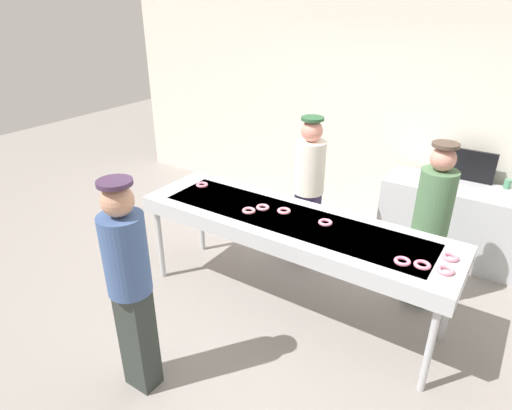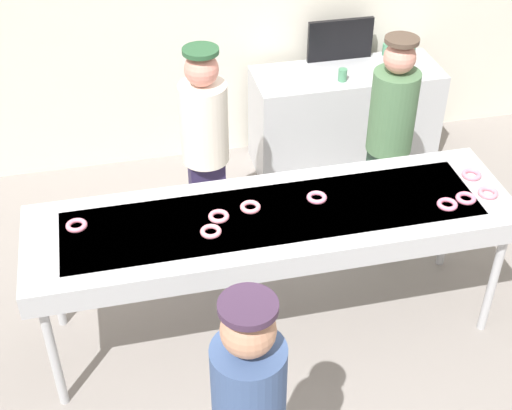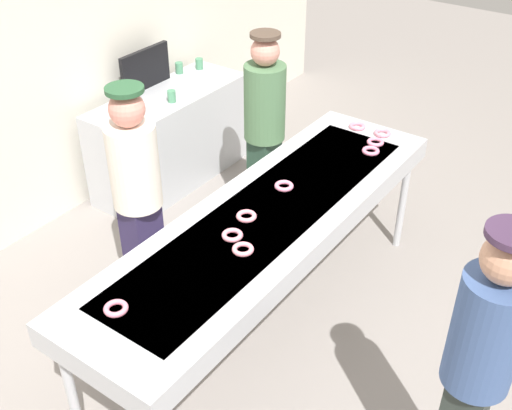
{
  "view_description": "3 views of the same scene",
  "coord_description": "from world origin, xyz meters",
  "px_view_note": "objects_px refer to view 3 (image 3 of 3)",
  "views": [
    {
      "loc": [
        1.65,
        -3.05,
        2.75
      ],
      "look_at": [
        -0.36,
        -0.04,
        1.0
      ],
      "focal_mm": 30.7,
      "sensor_mm": 36.0,
      "label": 1
    },
    {
      "loc": [
        -0.86,
        -3.29,
        3.58
      ],
      "look_at": [
        -0.11,
        -0.02,
        1.04
      ],
      "focal_mm": 50.99,
      "sensor_mm": 36.0,
      "label": 2
    },
    {
      "loc": [
        -2.6,
        -1.78,
        3.13
      ],
      "look_at": [
        -0.07,
        0.04,
        1.03
      ],
      "focal_mm": 44.27,
      "sensor_mm": 36.0,
      "label": 3
    }
  ],
  "objects_px": {
    "strawberry_donut_6": "(243,249)",
    "worker_baker": "(137,191)",
    "strawberry_donut_3": "(371,151)",
    "strawberry_donut_7": "(246,216)",
    "customer_waiting": "(477,368)",
    "strawberry_donut_4": "(284,186)",
    "paper_cup_0": "(179,68)",
    "strawberry_donut_8": "(357,126)",
    "paper_cup_1": "(199,64)",
    "strawberry_donut_5": "(375,142)",
    "strawberry_donut_1": "(116,308)",
    "worker_assistant": "(265,123)",
    "menu_display": "(145,69)",
    "fryer_conveyor": "(268,223)",
    "strawberry_donut_2": "(232,235)",
    "prep_counter": "(171,138)",
    "strawberry_donut_0": "(382,133)",
    "paper_cup_2": "(172,96)"
  },
  "relations": [
    {
      "from": "strawberry_donut_6",
      "to": "worker_baker",
      "type": "distance_m",
      "value": 0.96
    },
    {
      "from": "strawberry_donut_3",
      "to": "strawberry_donut_7",
      "type": "relative_size",
      "value": 1.0
    },
    {
      "from": "worker_baker",
      "to": "customer_waiting",
      "type": "relative_size",
      "value": 0.96
    },
    {
      "from": "strawberry_donut_4",
      "to": "paper_cup_0",
      "type": "relative_size",
      "value": 1.22
    },
    {
      "from": "strawberry_donut_8",
      "to": "paper_cup_1",
      "type": "height_order",
      "value": "strawberry_donut_8"
    },
    {
      "from": "customer_waiting",
      "to": "strawberry_donut_5",
      "type": "bearing_deg",
      "value": 39.42
    },
    {
      "from": "strawberry_donut_1",
      "to": "worker_assistant",
      "type": "bearing_deg",
      "value": 15.97
    },
    {
      "from": "strawberry_donut_5",
      "to": "menu_display",
      "type": "relative_size",
      "value": 0.22
    },
    {
      "from": "customer_waiting",
      "to": "paper_cup_1",
      "type": "relative_size",
      "value": 16.94
    },
    {
      "from": "strawberry_donut_4",
      "to": "strawberry_donut_6",
      "type": "distance_m",
      "value": 0.71
    },
    {
      "from": "fryer_conveyor",
      "to": "menu_display",
      "type": "height_order",
      "value": "menu_display"
    },
    {
      "from": "strawberry_donut_1",
      "to": "strawberry_donut_2",
      "type": "distance_m",
      "value": 0.82
    },
    {
      "from": "paper_cup_1",
      "to": "strawberry_donut_8",
      "type": "bearing_deg",
      "value": -101.26
    },
    {
      "from": "strawberry_donut_3",
      "to": "strawberry_donut_7",
      "type": "distance_m",
      "value": 1.18
    },
    {
      "from": "strawberry_donut_2",
      "to": "strawberry_donut_3",
      "type": "distance_m",
      "value": 1.37
    },
    {
      "from": "worker_baker",
      "to": "prep_counter",
      "type": "relative_size",
      "value": 1.05
    },
    {
      "from": "strawberry_donut_0",
      "to": "strawberry_donut_1",
      "type": "height_order",
      "value": "same"
    },
    {
      "from": "worker_assistant",
      "to": "menu_display",
      "type": "bearing_deg",
      "value": -104.37
    },
    {
      "from": "paper_cup_1",
      "to": "prep_counter",
      "type": "bearing_deg",
      "value": -166.53
    },
    {
      "from": "strawberry_donut_0",
      "to": "customer_waiting",
      "type": "distance_m",
      "value": 2.24
    },
    {
      "from": "paper_cup_1",
      "to": "menu_display",
      "type": "relative_size",
      "value": 0.18
    },
    {
      "from": "strawberry_donut_3",
      "to": "menu_display",
      "type": "distance_m",
      "value": 2.22
    },
    {
      "from": "customer_waiting",
      "to": "strawberry_donut_8",
      "type": "bearing_deg",
      "value": 41.43
    },
    {
      "from": "strawberry_donut_7",
      "to": "paper_cup_1",
      "type": "distance_m",
      "value": 2.62
    },
    {
      "from": "strawberry_donut_4",
      "to": "prep_counter",
      "type": "relative_size",
      "value": 0.08
    },
    {
      "from": "strawberry_donut_7",
      "to": "customer_waiting",
      "type": "distance_m",
      "value": 1.57
    },
    {
      "from": "strawberry_donut_8",
      "to": "worker_baker",
      "type": "height_order",
      "value": "worker_baker"
    },
    {
      "from": "strawberry_donut_8",
      "to": "prep_counter",
      "type": "distance_m",
      "value": 1.82
    },
    {
      "from": "strawberry_donut_5",
      "to": "strawberry_donut_8",
      "type": "height_order",
      "value": "same"
    },
    {
      "from": "strawberry_donut_4",
      "to": "paper_cup_0",
      "type": "bearing_deg",
      "value": 58.43
    },
    {
      "from": "worker_assistant",
      "to": "worker_baker",
      "type": "bearing_deg",
      "value": -16.42
    },
    {
      "from": "strawberry_donut_5",
      "to": "paper_cup_1",
      "type": "distance_m",
      "value": 2.16
    },
    {
      "from": "strawberry_donut_1",
      "to": "strawberry_donut_4",
      "type": "xyz_separation_m",
      "value": [
        1.43,
        -0.05,
        0.0
      ]
    },
    {
      "from": "strawberry_donut_5",
      "to": "paper_cup_2",
      "type": "distance_m",
      "value": 1.82
    },
    {
      "from": "strawberry_donut_5",
      "to": "fryer_conveyor",
      "type": "bearing_deg",
      "value": 173.6
    },
    {
      "from": "strawberry_donut_4",
      "to": "strawberry_donut_5",
      "type": "bearing_deg",
      "value": -13.34
    },
    {
      "from": "strawberry_donut_1",
      "to": "strawberry_donut_0",
      "type": "bearing_deg",
      "value": -5.41
    },
    {
      "from": "prep_counter",
      "to": "worker_baker",
      "type": "bearing_deg",
      "value": -144.27
    },
    {
      "from": "strawberry_donut_0",
      "to": "customer_waiting",
      "type": "bearing_deg",
      "value": -143.1
    },
    {
      "from": "prep_counter",
      "to": "paper_cup_0",
      "type": "relative_size",
      "value": 15.42
    },
    {
      "from": "prep_counter",
      "to": "paper_cup_1",
      "type": "distance_m",
      "value": 0.79
    },
    {
      "from": "strawberry_donut_3",
      "to": "menu_display",
      "type": "xyz_separation_m",
      "value": [
        0.05,
        2.22,
        0.08
      ]
    },
    {
      "from": "paper_cup_0",
      "to": "paper_cup_1",
      "type": "height_order",
      "value": "same"
    },
    {
      "from": "strawberry_donut_0",
      "to": "worker_baker",
      "type": "distance_m",
      "value": 1.86
    },
    {
      "from": "strawberry_donut_3",
      "to": "menu_display",
      "type": "height_order",
      "value": "menu_display"
    },
    {
      "from": "worker_assistant",
      "to": "strawberry_donut_7",
      "type": "bearing_deg",
      "value": 18.36
    },
    {
      "from": "strawberry_donut_4",
      "to": "menu_display",
      "type": "bearing_deg",
      "value": 68.22
    },
    {
      "from": "strawberry_donut_2",
      "to": "menu_display",
      "type": "relative_size",
      "value": 0.22
    },
    {
      "from": "fryer_conveyor",
      "to": "paper_cup_2",
      "type": "bearing_deg",
      "value": 59.54
    },
    {
      "from": "strawberry_donut_2",
      "to": "prep_counter",
      "type": "bearing_deg",
      "value": 51.86
    }
  ]
}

